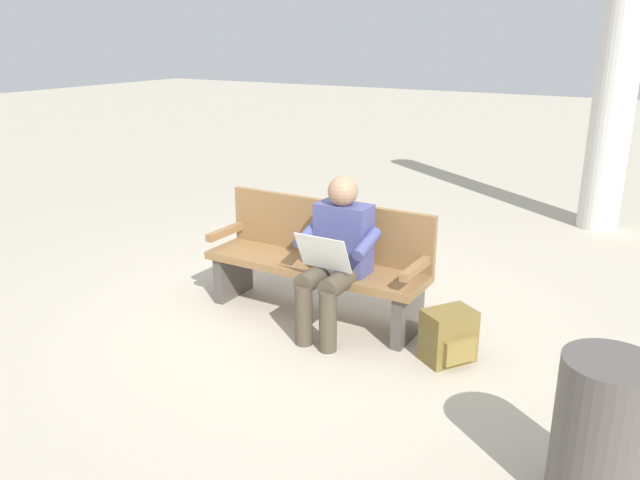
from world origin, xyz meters
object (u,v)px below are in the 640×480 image
(person_seated, at_px, (336,253))
(backpack, at_px, (449,336))
(trash_bin, at_px, (602,434))
(support_pillar, at_px, (621,52))
(bench_near, at_px, (319,259))

(person_seated, relative_size, backpack, 2.87)
(backpack, height_order, trash_bin, trash_bin)
(support_pillar, relative_size, trash_bin, 5.09)
(bench_near, xyz_separation_m, person_seated, (-0.29, 0.23, 0.17))
(backpack, distance_m, support_pillar, 4.31)
(bench_near, xyz_separation_m, backpack, (-1.17, 0.23, -0.28))
(person_seated, height_order, support_pillar, support_pillar)
(person_seated, bearing_deg, trash_bin, 153.80)
(backpack, distance_m, trash_bin, 1.47)
(backpack, xyz_separation_m, trash_bin, (-1.08, 0.98, 0.20))
(support_pillar, xyz_separation_m, trash_bin, (-0.68, 4.89, -1.56))
(support_pillar, distance_m, trash_bin, 5.17)
(person_seated, distance_m, trash_bin, 2.20)
(person_seated, distance_m, backpack, 0.99)
(bench_near, distance_m, person_seated, 0.41)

